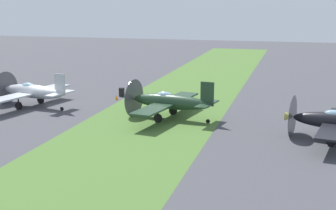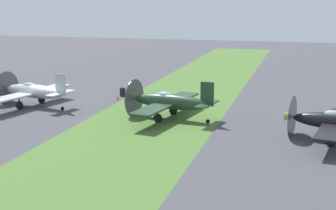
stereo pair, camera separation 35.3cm
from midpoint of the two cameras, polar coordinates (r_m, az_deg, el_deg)
The scene contains 6 objects.
ground_plane at distance 46.61m, azimuth -13.89°, elevation -0.32°, with size 160.00×160.00×0.00m, color #424247.
grass_verge at distance 42.37m, azimuth -0.78°, elevation -1.20°, with size 120.00×11.00×0.01m, color #476B2D.
airplane_lead at distance 47.16m, azimuth -15.41°, elevation 1.58°, with size 9.98×7.97×3.53m.
airplane_wingman at distance 40.75m, azimuth 0.44°, elevation 0.41°, with size 10.09×8.04×3.57m.
fuel_drum at distance 50.77m, azimuth -5.17°, elevation 1.54°, with size 0.60×0.60×0.90m, color black.
runway_marker_cone at distance 49.05m, azimuth -5.78°, elevation 0.87°, with size 0.36×0.36×0.44m, color orange.
Camera 2 is at (-39.48, -22.79, 9.91)m, focal length 51.76 mm.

